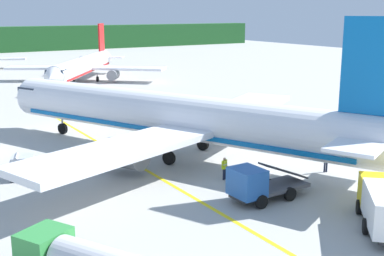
{
  "coord_description": "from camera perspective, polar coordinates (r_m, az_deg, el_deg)",
  "views": [
    {
      "loc": [
        -13.44,
        -14.46,
        12.25
      ],
      "look_at": [
        6.28,
        17.33,
        3.51
      ],
      "focal_mm": 47.18,
      "sensor_mm": 36.0,
      "label": 1
    }
  ],
  "objects": [
    {
      "name": "ground",
      "position": [
        65.07,
        -19.31,
        1.45
      ],
      "size": [
        240.0,
        320.0,
        0.2
      ],
      "primitive_type": "cube",
      "color": "#A8A8A3"
    },
    {
      "name": "airliner_foreground",
      "position": [
        42.97,
        -1.64,
        1.24
      ],
      "size": [
        33.01,
        39.16,
        11.9
      ],
      "color": "white",
      "rests_on": "ground"
    },
    {
      "name": "airliner_mid_apron",
      "position": [
        90.68,
        -12.14,
        6.86
      ],
      "size": [
        25.03,
        29.3,
        9.77
      ],
      "color": "white",
      "rests_on": "ground"
    },
    {
      "name": "service_truck_fuel",
      "position": [
        33.4,
        7.44,
        -6.31
      ],
      "size": [
        6.07,
        2.57,
        2.53
      ],
      "color": "#2659A5",
      "rests_on": "ground"
    },
    {
      "name": "cargo_container_mid",
      "position": [
        39.64,
        -18.58,
        -4.23
      ],
      "size": [
        2.22,
        2.22,
        1.88
      ],
      "color": "#333338",
      "rests_on": "ground"
    },
    {
      "name": "crew_marshaller",
      "position": [
        40.4,
        14.91,
        -3.46
      ],
      "size": [
        0.61,
        0.34,
        1.71
      ],
      "color": "#191E33",
      "rests_on": "ground"
    },
    {
      "name": "crew_loader_left",
      "position": [
        37.42,
        3.68,
        -4.37
      ],
      "size": [
        0.59,
        0.38,
        1.7
      ],
      "color": "#191E33",
      "rests_on": "ground"
    },
    {
      "name": "apron_guide_line",
      "position": [
        38.09,
        -3.71,
        -5.64
      ],
      "size": [
        0.3,
        60.0,
        0.01
      ],
      "primitive_type": "cube",
      "color": "yellow",
      "rests_on": "ground"
    }
  ]
}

